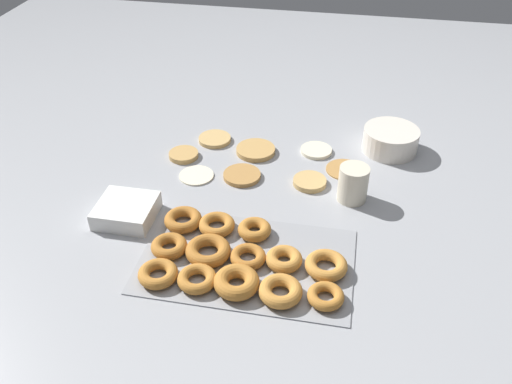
# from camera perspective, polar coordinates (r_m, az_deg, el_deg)

# --- Properties ---
(ground_plane) EXTENTS (3.00, 3.00, 0.00)m
(ground_plane) POSITION_cam_1_polar(r_m,az_deg,el_deg) (1.53, -0.04, 0.98)
(ground_plane) COLOR #9EA0A5
(pancake_0) EXTENTS (0.12, 0.12, 0.02)m
(pancake_0) POSITION_cam_1_polar(r_m,az_deg,el_deg) (1.66, -0.03, 4.42)
(pancake_0) COLOR tan
(pancake_0) RESTS_ON ground_plane
(pancake_1) EXTENTS (0.09, 0.09, 0.02)m
(pancake_1) POSITION_cam_1_polar(r_m,az_deg,el_deg) (1.66, -7.63, 3.91)
(pancake_1) COLOR tan
(pancake_1) RESTS_ON ground_plane
(pancake_2) EXTENTS (0.11, 0.11, 0.01)m
(pancake_2) POSITION_cam_1_polar(r_m,az_deg,el_deg) (1.55, -1.49, 1.76)
(pancake_2) COLOR #B27F42
(pancake_2) RESTS_ON ground_plane
(pancake_3) EXTENTS (0.10, 0.10, 0.01)m
(pancake_3) POSITION_cam_1_polar(r_m,az_deg,el_deg) (1.68, 6.36, 4.37)
(pancake_3) COLOR beige
(pancake_3) RESTS_ON ground_plane
(pancake_4) EXTENTS (0.10, 0.10, 0.01)m
(pancake_4) POSITION_cam_1_polar(r_m,az_deg,el_deg) (1.73, -4.37, 5.58)
(pancake_4) COLOR tan
(pancake_4) RESTS_ON ground_plane
(pancake_5) EXTENTS (0.09, 0.09, 0.02)m
(pancake_5) POSITION_cam_1_polar(r_m,az_deg,el_deg) (1.53, 5.67, 1.08)
(pancake_5) COLOR tan
(pancake_5) RESTS_ON ground_plane
(pancake_6) EXTENTS (0.11, 0.11, 0.01)m
(pancake_6) POSITION_cam_1_polar(r_m,az_deg,el_deg) (1.60, 9.32, 2.41)
(pancake_6) COLOR #B27F42
(pancake_6) RESTS_ON ground_plane
(pancake_7) EXTENTS (0.10, 0.10, 0.01)m
(pancake_7) POSITION_cam_1_polar(r_m,az_deg,el_deg) (1.57, -6.27, 1.87)
(pancake_7) COLOR beige
(pancake_7) RESTS_ON ground_plane
(donut_tray) EXTENTS (0.50, 0.31, 0.04)m
(donut_tray) POSITION_cam_1_polar(r_m,az_deg,el_deg) (1.27, -1.96, -7.06)
(donut_tray) COLOR #93969B
(donut_tray) RESTS_ON ground_plane
(batter_bowl) EXTENTS (0.17, 0.17, 0.07)m
(batter_bowl) POSITION_cam_1_polar(r_m,az_deg,el_deg) (1.71, 13.97, 5.35)
(batter_bowl) COLOR silver
(batter_bowl) RESTS_ON ground_plane
(container_stack) EXTENTS (0.14, 0.14, 0.05)m
(container_stack) POSITION_cam_1_polar(r_m,az_deg,el_deg) (1.43, -13.49, -1.92)
(container_stack) COLOR white
(container_stack) RESTS_ON ground_plane
(paper_cup) EXTENTS (0.08, 0.08, 0.10)m
(paper_cup) POSITION_cam_1_polar(r_m,az_deg,el_deg) (1.47, 10.18, 0.87)
(paper_cup) COLOR beige
(paper_cup) RESTS_ON ground_plane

